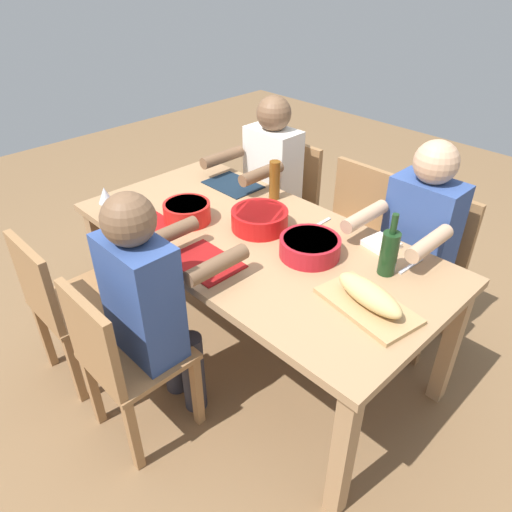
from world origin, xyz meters
TOP-DOWN VIEW (x-y plane):
  - ground_plane at (0.00, 0.00)m, footprint 8.00×8.00m
  - dining_table at (0.00, 0.00)m, footprint 1.90×0.95m
  - chair_near_center at (0.00, -0.80)m, footprint 0.40×0.40m
  - chair_near_left at (-0.52, -0.80)m, footprint 0.40×0.40m
  - diner_near_left at (-0.52, -0.62)m, footprint 0.41×0.53m
  - chair_far_right at (0.52, 0.80)m, footprint 0.40×0.40m
  - chair_far_center at (0.00, 0.80)m, footprint 0.40×0.40m
  - diner_far_center at (-0.00, 0.62)m, footprint 0.41×0.53m
  - chair_near_right at (0.52, -0.80)m, footprint 0.40×0.40m
  - diner_near_right at (0.52, -0.62)m, footprint 0.41×0.53m
  - serving_bowl_greens at (0.36, 0.14)m, footprint 0.24×0.24m
  - serving_bowl_salad at (-0.29, -0.06)m, footprint 0.28×0.28m
  - serving_bowl_fruit at (0.05, -0.08)m, footprint 0.29×0.29m
  - cutting_board at (-0.69, 0.06)m, footprint 0.43×0.28m
  - bread_loaf at (-0.69, 0.06)m, footprint 0.33×0.16m
  - wine_bottle at (-0.61, -0.20)m, footprint 0.08×0.08m
  - beer_bottle at (0.23, -0.37)m, footprint 0.06×0.06m
  - wine_glass at (0.69, 0.41)m, footprint 0.08×0.08m
  - fork_near_center at (-0.14, -0.32)m, footprint 0.02×0.17m
  - fork_near_left at (-0.66, -0.32)m, footprint 0.02×0.17m
  - placemat_far_right at (0.52, 0.32)m, footprint 0.32×0.23m
  - placemat_far_center at (0.00, 0.32)m, footprint 0.32×0.23m
  - placemat_near_right at (0.52, -0.32)m, footprint 0.32×0.23m
  - napkin_stack at (-0.47, -0.37)m, footprint 0.16×0.16m

SIDE VIEW (x-z plane):
  - ground_plane at x=0.00m, z-range 0.00..0.00m
  - chair_near_center at x=0.00m, z-range 0.06..0.91m
  - chair_near_left at x=-0.52m, z-range 0.06..0.91m
  - chair_far_right at x=0.52m, z-range 0.06..0.91m
  - chair_far_center at x=0.00m, z-range 0.06..0.91m
  - chair_near_right at x=0.52m, z-range 0.06..0.91m
  - dining_table at x=0.00m, z-range 0.29..1.03m
  - diner_near_left at x=-0.52m, z-range 0.10..1.30m
  - diner_far_center at x=0.00m, z-range 0.10..1.30m
  - diner_near_right at x=0.52m, z-range 0.10..1.30m
  - placemat_far_right at x=0.52m, z-range 0.74..0.75m
  - placemat_far_center at x=0.00m, z-range 0.74..0.75m
  - placemat_near_right at x=0.52m, z-range 0.74..0.75m
  - fork_near_center at x=-0.14m, z-range 0.74..0.75m
  - fork_near_left at x=-0.66m, z-range 0.74..0.75m
  - cutting_board at x=-0.69m, z-range 0.74..0.76m
  - napkin_stack at x=-0.47m, z-range 0.74..0.76m
  - serving_bowl_salad at x=-0.29m, z-range 0.75..0.84m
  - serving_bowl_fruit at x=0.05m, z-range 0.75..0.84m
  - serving_bowl_greens at x=0.36m, z-range 0.75..0.85m
  - bread_loaf at x=-0.69m, z-range 0.76..0.85m
  - wine_bottle at x=-0.61m, z-range 0.70..0.99m
  - beer_bottle at x=0.23m, z-range 0.74..0.96m
  - wine_glass at x=0.69m, z-range 0.77..0.94m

